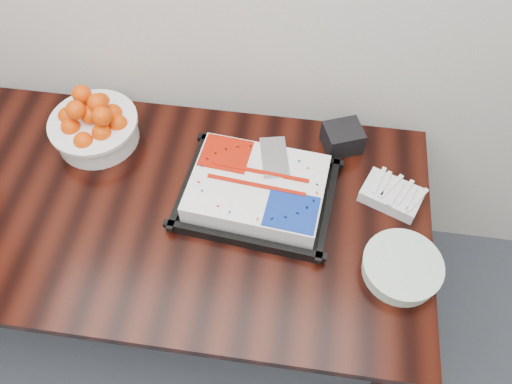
# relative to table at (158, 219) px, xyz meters

# --- Properties ---
(table) EXTENTS (1.80, 0.90, 0.75)m
(table) POSITION_rel_table_xyz_m (0.00, 0.00, 0.00)
(table) COLOR black
(table) RESTS_ON ground
(cake_tray) EXTENTS (0.52, 0.43, 0.10)m
(cake_tray) POSITION_rel_table_xyz_m (0.33, 0.08, 0.13)
(cake_tray) COLOR black
(cake_tray) RESTS_ON table
(tangerine_bowl) EXTENTS (0.31, 0.31, 0.20)m
(tangerine_bowl) POSITION_rel_table_xyz_m (-0.27, 0.25, 0.17)
(tangerine_bowl) COLOR white
(tangerine_bowl) RESTS_ON table
(plate_stack) EXTENTS (0.24, 0.24, 0.06)m
(plate_stack) POSITION_rel_table_xyz_m (0.79, -0.13, 0.12)
(plate_stack) COLOR white
(plate_stack) RESTS_ON table
(fork_bag) EXTENTS (0.22, 0.18, 0.05)m
(fork_bag) POSITION_rel_table_xyz_m (0.77, 0.13, 0.11)
(fork_bag) COLOR silver
(fork_bag) RESTS_ON table
(napkin_box) EXTENTS (0.16, 0.15, 0.09)m
(napkin_box) POSITION_rel_table_xyz_m (0.60, 0.34, 0.13)
(napkin_box) COLOR black
(napkin_box) RESTS_ON table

